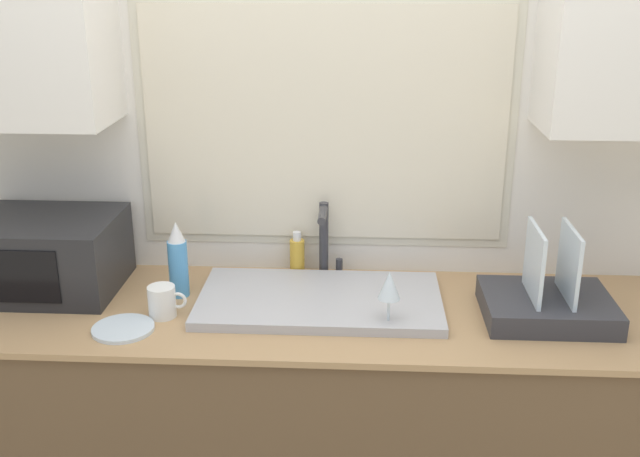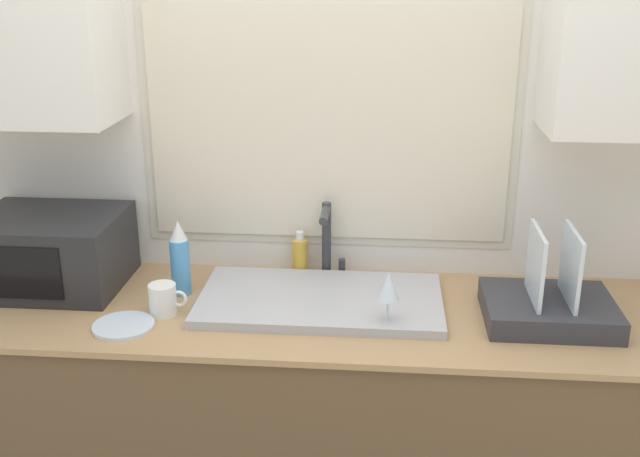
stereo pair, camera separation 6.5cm
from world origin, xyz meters
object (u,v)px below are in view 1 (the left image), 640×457
at_px(dish_rack, 547,302).
at_px(spray_bottle, 178,261).
at_px(microwave, 46,254).
at_px(mug_near_sink, 163,301).
at_px(soap_bottle, 297,256).
at_px(wine_glass, 389,287).
at_px(faucet, 326,235).

height_order(dish_rack, spray_bottle, dish_rack).
bearing_deg(microwave, mug_near_sink, -23.44).
height_order(microwave, dish_rack, dish_rack).
height_order(soap_bottle, wine_glass, wine_glass).
bearing_deg(dish_rack, soap_bottle, 159.54).
relative_size(dish_rack, wine_glass, 2.08).
distance_m(microwave, mug_near_sink, 0.48).
height_order(dish_rack, soap_bottle, dish_rack).
bearing_deg(faucet, spray_bottle, -159.29).
xyz_separation_m(spray_bottle, soap_bottle, (0.37, 0.20, -0.05)).
distance_m(faucet, microwave, 0.93).
height_order(soap_bottle, mug_near_sink, soap_bottle).
bearing_deg(microwave, faucet, 9.02).
xyz_separation_m(soap_bottle, wine_glass, (0.31, -0.41, 0.07)).
distance_m(dish_rack, spray_bottle, 1.17).
xyz_separation_m(faucet, microwave, (-0.92, -0.15, -0.03)).
height_order(microwave, soap_bottle, microwave).
bearing_deg(microwave, dish_rack, -4.53).
relative_size(spray_bottle, wine_glass, 1.36).
distance_m(faucet, dish_rack, 0.75).
distance_m(soap_bottle, mug_near_sink, 0.53).
relative_size(soap_bottle, wine_glass, 0.84).
relative_size(microwave, mug_near_sink, 3.97).
distance_m(soap_bottle, wine_glass, 0.51).
distance_m(spray_bottle, wine_glass, 0.71).
bearing_deg(soap_bottle, wine_glass, -52.99).
distance_m(microwave, wine_glass, 1.15).
bearing_deg(dish_rack, wine_glass, -167.45).
bearing_deg(microwave, spray_bottle, -4.04).
bearing_deg(soap_bottle, dish_rack, -20.46).
bearing_deg(soap_bottle, spray_bottle, -151.58).
distance_m(mug_near_sink, wine_glass, 0.70).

